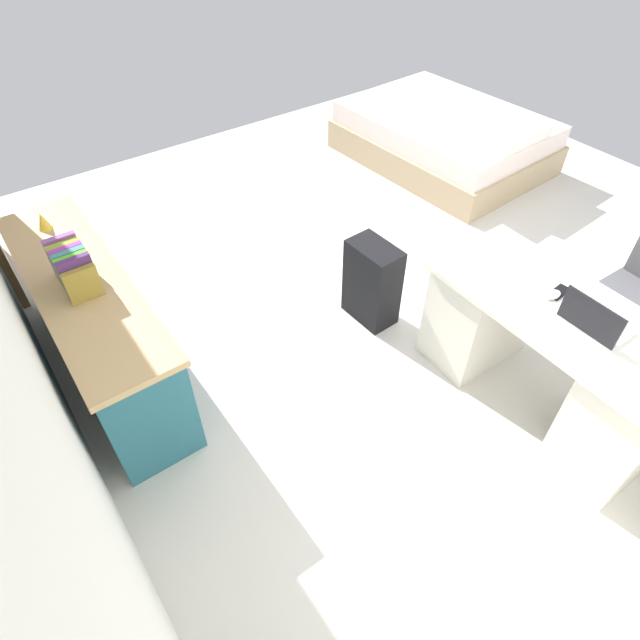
% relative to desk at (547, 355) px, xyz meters
% --- Properties ---
extents(ground_plane, '(6.10, 6.10, 0.00)m').
position_rel_desk_xyz_m(ground_plane, '(1.31, -0.20, -0.38)').
color(ground_plane, beige).
extents(desk, '(1.45, 0.68, 0.73)m').
position_rel_desk_xyz_m(desk, '(0.00, 0.00, 0.00)').
color(desk, silver).
rests_on(desk, ground_plane).
extents(office_chair, '(0.52, 0.52, 0.94)m').
position_rel_desk_xyz_m(office_chair, '(-0.08, -0.77, 0.04)').
color(office_chair, black).
rests_on(office_chair, ground_plane).
extents(credenza, '(1.80, 0.48, 0.73)m').
position_rel_desk_xyz_m(credenza, '(1.73, 1.97, -0.02)').
color(credenza, '#235B6B').
rests_on(credenza, ground_plane).
extents(bed, '(1.97, 1.50, 0.58)m').
position_rel_desk_xyz_m(bed, '(2.47, -1.74, -0.14)').
color(bed, tan).
rests_on(bed, ground_plane).
extents(suitcase_black, '(0.37, 0.23, 0.59)m').
position_rel_desk_xyz_m(suitcase_black, '(1.14, 0.32, -0.09)').
color(suitcase_black, black).
rests_on(suitcase_black, ground_plane).
extents(laptop, '(0.31, 0.23, 0.21)m').
position_rel_desk_xyz_m(laptop, '(-0.15, 0.02, 0.40)').
color(laptop, '#B7B7BC').
rests_on(laptop, desk).
extents(computer_mouse, '(0.06, 0.10, 0.03)m').
position_rel_desk_xyz_m(computer_mouse, '(0.11, -0.02, 0.36)').
color(computer_mouse, white).
rests_on(computer_mouse, desk).
extents(cell_phone_by_mouse, '(0.08, 0.14, 0.01)m').
position_rel_desk_xyz_m(cell_phone_by_mouse, '(0.11, -0.08, 0.35)').
color(cell_phone_by_mouse, black).
rests_on(cell_phone_by_mouse, desk).
extents(book_row, '(0.32, 0.17, 0.24)m').
position_rel_desk_xyz_m(book_row, '(1.68, 1.97, 0.46)').
color(book_row, olive).
rests_on(book_row, credenza).
extents(figurine_small, '(0.08, 0.08, 0.11)m').
position_rel_desk_xyz_m(figurine_small, '(2.33, 1.97, 0.41)').
color(figurine_small, gold).
rests_on(figurine_small, credenza).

